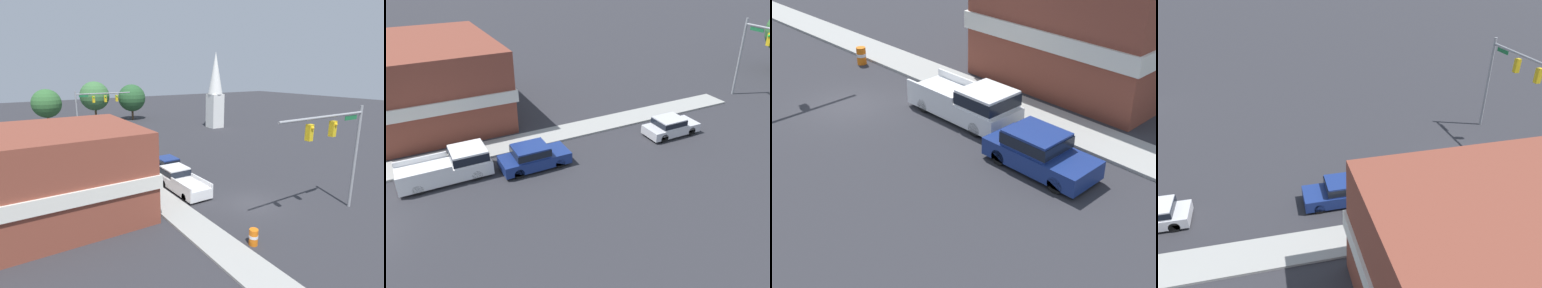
{
  "view_description": "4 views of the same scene",
  "coord_description": "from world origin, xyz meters",
  "views": [
    {
      "loc": [
        -15.52,
        -15.95,
        10.11
      ],
      "look_at": [
        0.02,
        8.67,
        3.01
      ],
      "focal_mm": 28.0,
      "sensor_mm": 36.0,
      "label": 1
    },
    {
      "loc": [
        17.93,
        3.21,
        12.92
      ],
      "look_at": [
        0.64,
        12.09,
        2.55
      ],
      "focal_mm": 35.0,
      "sensor_mm": 36.0,
      "label": 2
    },
    {
      "loc": [
        12.45,
        21.1,
        10.92
      ],
      "look_at": [
        0.64,
        8.88,
        1.61
      ],
      "focal_mm": 50.0,
      "sensor_mm": 36.0,
      "label": 3
    },
    {
      "loc": [
        -20.92,
        14.1,
        14.78
      ],
      "look_at": [
        1.41,
        8.78,
        2.11
      ],
      "focal_mm": 35.0,
      "sensor_mm": 36.0,
      "label": 4
    }
  ],
  "objects": [
    {
      "name": "corner_brick_building",
      "position": [
        -14.11,
        5.97,
        3.15
      ],
      "size": [
        13.73,
        10.47,
        6.32
      ],
      "color": "brown",
      "rests_on": "ground"
    },
    {
      "name": "car_lead",
      "position": [
        -2.1,
        10.23,
        0.81
      ],
      "size": [
        1.94,
        4.5,
        1.57
      ],
      "color": "black",
      "rests_on": "ground"
    },
    {
      "name": "pickup_truck_parked",
      "position": [
        -3.23,
        5.35,
        0.89
      ],
      "size": [
        2.14,
        5.59,
        1.8
      ],
      "color": "black",
      "rests_on": "ground"
    },
    {
      "name": "construction_barrel",
      "position": [
        -3.9,
        -4.4,
        0.51
      ],
      "size": [
        0.56,
        0.56,
        1.01
      ],
      "color": "orange",
      "rests_on": "ground"
    },
    {
      "name": "sidewalk_curb",
      "position": [
        -5.7,
        0.0,
        0.07
      ],
      "size": [
        2.4,
        60.0,
        0.14
      ],
      "color": "#9E9E99",
      "rests_on": "ground"
    },
    {
      "name": "ground_plane",
      "position": [
        0.0,
        0.0,
        0.0
      ],
      "size": [
        200.0,
        200.0,
        0.0
      ],
      "primitive_type": "plane",
      "color": "#2D2D33"
    }
  ]
}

